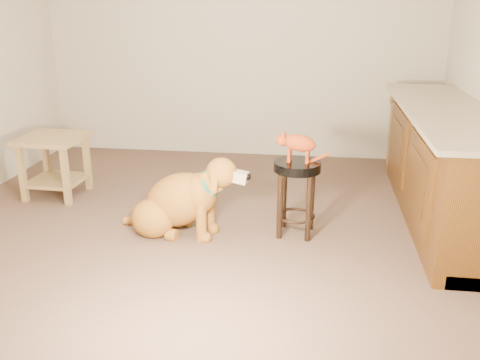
# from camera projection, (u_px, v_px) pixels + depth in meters

# --- Properties ---
(floor) EXTENTS (4.50, 4.00, 0.01)m
(floor) POSITION_uv_depth(u_px,v_px,m) (210.00, 218.00, 4.57)
(floor) COLOR brown
(floor) RESTS_ON ground
(room_shell) EXTENTS (4.54, 4.04, 2.62)m
(room_shell) POSITION_uv_depth(u_px,v_px,m) (205.00, 13.00, 4.02)
(room_shell) COLOR #B2A88F
(room_shell) RESTS_ON ground
(cabinet_run) EXTENTS (0.70, 2.56, 0.94)m
(cabinet_run) POSITION_uv_depth(u_px,v_px,m) (445.00, 168.00, 4.45)
(cabinet_run) COLOR #47280C
(cabinet_run) RESTS_ON ground
(padded_stool) EXTENTS (0.37, 0.37, 0.60)m
(padded_stool) POSITION_uv_depth(u_px,v_px,m) (297.00, 183.00, 4.14)
(padded_stool) COLOR black
(padded_stool) RESTS_ON ground
(wood_stool) EXTENTS (0.45, 0.45, 0.76)m
(wood_stool) POSITION_uv_depth(u_px,v_px,m) (407.00, 134.00, 5.74)
(wood_stool) COLOR brown
(wood_stool) RESTS_ON ground
(side_table) EXTENTS (0.58, 0.58, 0.58)m
(side_table) POSITION_uv_depth(u_px,v_px,m) (54.00, 157.00, 4.98)
(side_table) COLOR olive
(side_table) RESTS_ON ground
(golden_retriever) EXTENTS (1.09, 0.59, 0.70)m
(golden_retriever) POSITION_uv_depth(u_px,v_px,m) (180.00, 202.00, 4.21)
(golden_retriever) COLOR brown
(golden_retriever) RESTS_ON ground
(tabby_kitten) EXTENTS (0.42, 0.14, 0.26)m
(tabby_kitten) POSITION_uv_depth(u_px,v_px,m) (297.00, 144.00, 4.04)
(tabby_kitten) COLOR maroon
(tabby_kitten) RESTS_ON padded_stool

